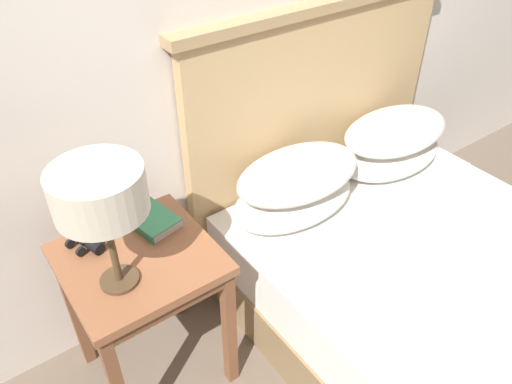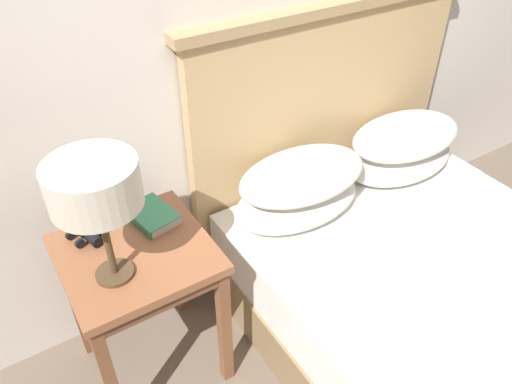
{
  "view_description": "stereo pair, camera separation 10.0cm",
  "coord_description": "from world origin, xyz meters",
  "px_view_note": "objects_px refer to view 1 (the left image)",
  "views": [
    {
      "loc": [
        -0.94,
        -0.65,
        1.92
      ],
      "look_at": [
        -0.06,
        0.56,
        0.77
      ],
      "focal_mm": 35.0,
      "sensor_mm": 36.0,
      "label": 1
    },
    {
      "loc": [
        -0.86,
        -0.71,
        1.92
      ],
      "look_at": [
        -0.06,
        0.56,
        0.77
      ],
      "focal_mm": 35.0,
      "sensor_mm": 36.0,
      "label": 2
    }
  ],
  "objects_px": {
    "book_on_nightstand": "(151,220)",
    "binoculars_pair": "(87,240)",
    "nightstand": "(142,275)",
    "bed": "(429,281)",
    "table_lamp": "(99,194)"
  },
  "relations": [
    {
      "from": "bed",
      "to": "binoculars_pair",
      "type": "xyz_separation_m",
      "value": [
        -1.19,
        0.67,
        0.38
      ]
    },
    {
      "from": "binoculars_pair",
      "to": "table_lamp",
      "type": "bearing_deg",
      "value": -84.83
    },
    {
      "from": "nightstand",
      "to": "bed",
      "type": "xyz_separation_m",
      "value": [
        1.07,
        -0.51,
        -0.26
      ]
    },
    {
      "from": "bed",
      "to": "table_lamp",
      "type": "height_order",
      "value": "bed"
    },
    {
      "from": "nightstand",
      "to": "table_lamp",
      "type": "distance_m",
      "value": 0.48
    },
    {
      "from": "binoculars_pair",
      "to": "nightstand",
      "type": "bearing_deg",
      "value": -52.93
    },
    {
      "from": "table_lamp",
      "to": "binoculars_pair",
      "type": "distance_m",
      "value": 0.42
    },
    {
      "from": "table_lamp",
      "to": "book_on_nightstand",
      "type": "distance_m",
      "value": 0.46
    },
    {
      "from": "binoculars_pair",
      "to": "bed",
      "type": "bearing_deg",
      "value": -29.35
    },
    {
      "from": "bed",
      "to": "book_on_nightstand",
      "type": "xyz_separation_m",
      "value": [
        -0.95,
        0.64,
        0.38
      ]
    },
    {
      "from": "bed",
      "to": "binoculars_pair",
      "type": "distance_m",
      "value": 1.42
    },
    {
      "from": "book_on_nightstand",
      "to": "binoculars_pair",
      "type": "height_order",
      "value": "binoculars_pair"
    },
    {
      "from": "bed",
      "to": "table_lamp",
      "type": "xyz_separation_m",
      "value": [
        -1.17,
        0.44,
        0.73
      ]
    },
    {
      "from": "nightstand",
      "to": "bed",
      "type": "bearing_deg",
      "value": -25.51
    },
    {
      "from": "bed",
      "to": "book_on_nightstand",
      "type": "distance_m",
      "value": 1.21
    }
  ]
}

